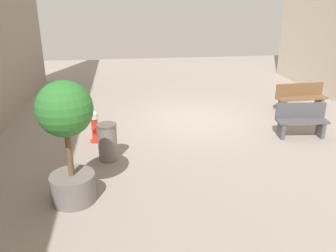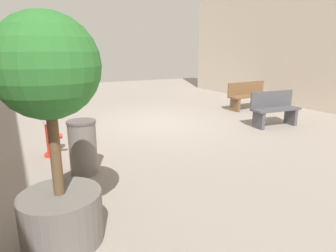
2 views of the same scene
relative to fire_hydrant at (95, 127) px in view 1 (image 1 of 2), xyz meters
name	(u,v)px [view 1 (image 1 of 2)]	position (x,y,z in m)	size (l,w,h in m)	color
ground_plane	(192,119)	(-2.97, -1.40, -0.44)	(23.40, 23.40, 0.00)	gray
fire_hydrant	(95,127)	(0.00, 0.00, 0.00)	(0.37, 0.40, 0.88)	red
bench_near	(301,97)	(-6.80, -1.77, 0.06)	(1.76, 0.55, 0.95)	brown
bench_far	(301,120)	(-5.69, 0.39, 0.04)	(1.44, 0.57, 0.95)	#4C4C51
planter_tree	(67,133)	(0.26, 2.88, 0.98)	(1.02, 1.02, 2.38)	slate
trash_bin	(108,142)	(-0.37, 1.15, 0.02)	(0.47, 0.47, 0.91)	slate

